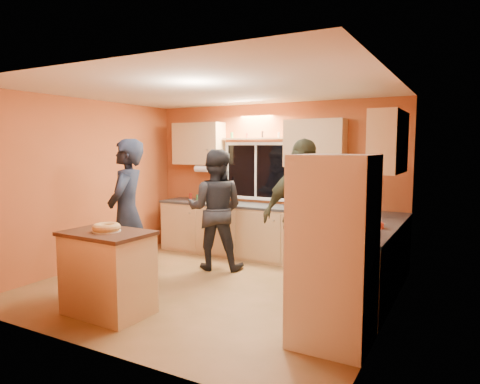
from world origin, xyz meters
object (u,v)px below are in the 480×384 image
Objects in this scene: person_center at (215,209)px; person_right at (301,215)px; refrigerator at (333,251)px; island at (108,272)px; person_left at (127,214)px.

person_center is 0.93× the size of person_right.
refrigerator is at bearing 125.63° from person_center.
refrigerator reaches higher than island.
person_right is at bearing 94.31° from person_left.
person_center is (0.54, 1.33, -0.07)m from person_left.
person_right is (-0.82, 1.34, 0.09)m from refrigerator.
refrigerator is at bearing 61.16° from person_left.
person_center is at bearing 109.32° from person_right.
island is at bearing 68.01° from person_center.
person_right is at bearing 121.54° from refrigerator.
person_right is (1.49, -0.29, 0.07)m from person_center.
refrigerator is 0.91× the size of person_right.
person_center is at bearing 144.81° from refrigerator.
person_left is (-2.85, 0.30, 0.09)m from refrigerator.
person_center reaches higher than refrigerator.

